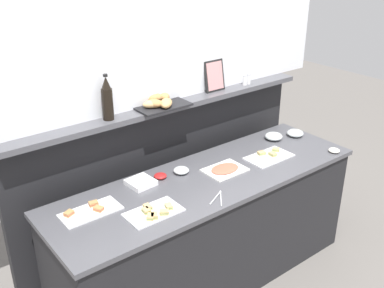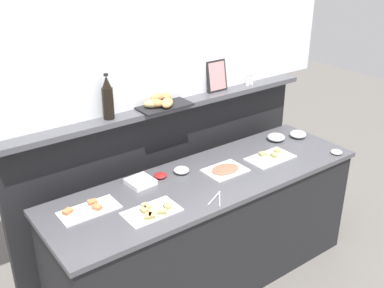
% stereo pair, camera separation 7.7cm
% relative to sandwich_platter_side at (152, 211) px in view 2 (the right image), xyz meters
% --- Properties ---
extents(ground_plane, '(12.00, 12.00, 0.00)m').
position_rel_sandwich_platter_side_xyz_m(ground_plane, '(0.56, 0.74, -0.91)').
color(ground_plane, slate).
extents(buffet_counter, '(2.37, 0.73, 0.90)m').
position_rel_sandwich_platter_side_xyz_m(buffet_counter, '(0.56, 0.14, -0.46)').
color(buffet_counter, black).
rests_on(buffet_counter, ground_plane).
extents(back_ledge_unit, '(2.57, 0.22, 1.32)m').
position_rel_sandwich_platter_side_xyz_m(back_ledge_unit, '(0.56, 0.68, -0.22)').
color(back_ledge_unit, black).
rests_on(back_ledge_unit, ground_plane).
extents(upper_wall_panel, '(3.17, 0.08, 1.28)m').
position_rel_sandwich_platter_side_xyz_m(upper_wall_panel, '(0.56, 0.71, 1.05)').
color(upper_wall_panel, white).
rests_on(upper_wall_panel, back_ledge_unit).
extents(sandwich_platter_side, '(0.35, 0.20, 0.04)m').
position_rel_sandwich_platter_side_xyz_m(sandwich_platter_side, '(0.00, 0.00, 0.00)').
color(sandwich_platter_side, silver).
rests_on(sandwich_platter_side, buffet_counter).
extents(sandwich_platter_front, '(0.37, 0.21, 0.04)m').
position_rel_sandwich_platter_side_xyz_m(sandwich_platter_front, '(1.13, 0.11, -0.00)').
color(sandwich_platter_front, silver).
rests_on(sandwich_platter_front, buffet_counter).
extents(sandwich_platter_rear, '(0.37, 0.18, 0.04)m').
position_rel_sandwich_platter_side_xyz_m(sandwich_platter_rear, '(-0.30, 0.26, -0.00)').
color(sandwich_platter_rear, white).
rests_on(sandwich_platter_rear, buffet_counter).
extents(cold_cuts_platter, '(0.30, 0.22, 0.02)m').
position_rel_sandwich_platter_side_xyz_m(cold_cuts_platter, '(0.72, 0.15, -0.00)').
color(cold_cuts_platter, white).
rests_on(cold_cuts_platter, buffet_counter).
extents(glass_bowl_large, '(0.15, 0.15, 0.06)m').
position_rel_sandwich_platter_side_xyz_m(glass_bowl_large, '(1.41, 0.32, 0.02)').
color(glass_bowl_large, silver).
rests_on(glass_bowl_large, buffet_counter).
extents(glass_bowl_medium, '(0.11, 0.11, 0.04)m').
position_rel_sandwich_platter_side_xyz_m(glass_bowl_medium, '(0.44, 0.32, 0.01)').
color(glass_bowl_medium, silver).
rests_on(glass_bowl_medium, buffet_counter).
extents(glass_bowl_small, '(0.14, 0.14, 0.06)m').
position_rel_sandwich_platter_side_xyz_m(glass_bowl_small, '(1.60, 0.25, 0.01)').
color(glass_bowl_small, silver).
rests_on(glass_bowl_small, buffet_counter).
extents(condiment_bowl_cream, '(0.09, 0.09, 0.03)m').
position_rel_sandwich_platter_side_xyz_m(condiment_bowl_cream, '(1.60, -0.15, 0.00)').
color(condiment_bowl_cream, silver).
rests_on(condiment_bowl_cream, buffet_counter).
extents(condiment_bowl_teal, '(0.09, 0.09, 0.03)m').
position_rel_sandwich_platter_side_xyz_m(condiment_bowl_teal, '(0.29, 0.35, 0.00)').
color(condiment_bowl_teal, red).
rests_on(condiment_bowl_teal, buffet_counter).
extents(serving_tongs, '(0.17, 0.15, 0.01)m').
position_rel_sandwich_platter_side_xyz_m(serving_tongs, '(0.43, -0.11, -0.01)').
color(serving_tongs, '#B7BABF').
rests_on(serving_tongs, buffet_counter).
extents(napkin_stack, '(0.18, 0.18, 0.03)m').
position_rel_sandwich_platter_side_xyz_m(napkin_stack, '(0.13, 0.35, 0.01)').
color(napkin_stack, white).
rests_on(napkin_stack, buffet_counter).
extents(wine_bottle_dark, '(0.08, 0.08, 0.32)m').
position_rel_sandwich_platter_side_xyz_m(wine_bottle_dark, '(0.05, 0.61, 0.55)').
color(wine_bottle_dark, black).
rests_on(wine_bottle_dark, back_ledge_unit).
extents(salt_shaker, '(0.03, 0.03, 0.09)m').
position_rel_sandwich_platter_side_xyz_m(salt_shaker, '(1.33, 0.61, 0.45)').
color(salt_shaker, white).
rests_on(salt_shaker, back_ledge_unit).
extents(pepper_shaker, '(0.03, 0.03, 0.09)m').
position_rel_sandwich_platter_side_xyz_m(pepper_shaker, '(1.37, 0.61, 0.45)').
color(pepper_shaker, white).
rests_on(pepper_shaker, back_ledge_unit).
extents(bread_basket, '(0.40, 0.33, 0.08)m').
position_rel_sandwich_platter_side_xyz_m(bread_basket, '(0.46, 0.62, 0.44)').
color(bread_basket, black).
rests_on(bread_basket, back_ledge_unit).
extents(framed_picture, '(0.19, 0.06, 0.25)m').
position_rel_sandwich_platter_side_xyz_m(framed_picture, '(1.03, 0.64, 0.53)').
color(framed_picture, black).
rests_on(framed_picture, back_ledge_unit).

